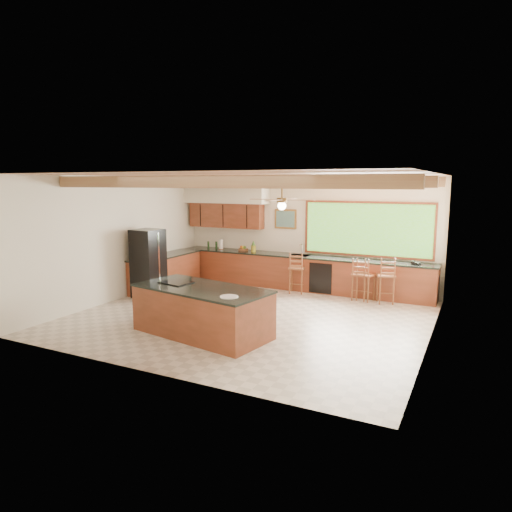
% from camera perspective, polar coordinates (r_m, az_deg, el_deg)
% --- Properties ---
extents(ground, '(7.20, 7.20, 0.00)m').
position_cam_1_polar(ground, '(9.85, -0.73, -7.62)').
color(ground, beige).
rests_on(ground, ground).
extents(room_shell, '(7.27, 6.54, 3.02)m').
position_cam_1_polar(room_shell, '(10.11, 0.08, 5.59)').
color(room_shell, silver).
rests_on(room_shell, ground).
extents(counter_run, '(7.12, 3.10, 1.25)m').
position_cam_1_polar(counter_run, '(12.29, 1.23, -2.00)').
color(counter_run, brown).
rests_on(counter_run, ground).
extents(island, '(2.79, 1.66, 0.93)m').
position_cam_1_polar(island, '(8.71, -6.76, -6.82)').
color(island, brown).
rests_on(island, ground).
extents(refrigerator, '(0.70, 0.69, 1.71)m').
position_cam_1_polar(refrigerator, '(11.64, -13.30, -0.93)').
color(refrigerator, black).
rests_on(refrigerator, ground).
extents(bar_stool_a, '(0.47, 0.47, 1.09)m').
position_cam_1_polar(bar_stool_a, '(11.78, 5.01, -1.62)').
color(bar_stool_a, brown).
rests_on(bar_stool_a, ground).
extents(bar_stool_b, '(0.39, 0.39, 1.06)m').
position_cam_1_polar(bar_stool_b, '(11.30, 12.86, -2.39)').
color(bar_stool_b, brown).
rests_on(bar_stool_b, ground).
extents(bar_stool_c, '(0.52, 0.52, 1.11)m').
position_cam_1_polar(bar_stool_c, '(11.17, 15.87, -2.48)').
color(bar_stool_c, brown).
rests_on(bar_stool_c, ground).
extents(bar_stool_d, '(0.47, 0.47, 1.06)m').
position_cam_1_polar(bar_stool_d, '(11.27, 13.51, -2.42)').
color(bar_stool_d, brown).
rests_on(bar_stool_d, ground).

